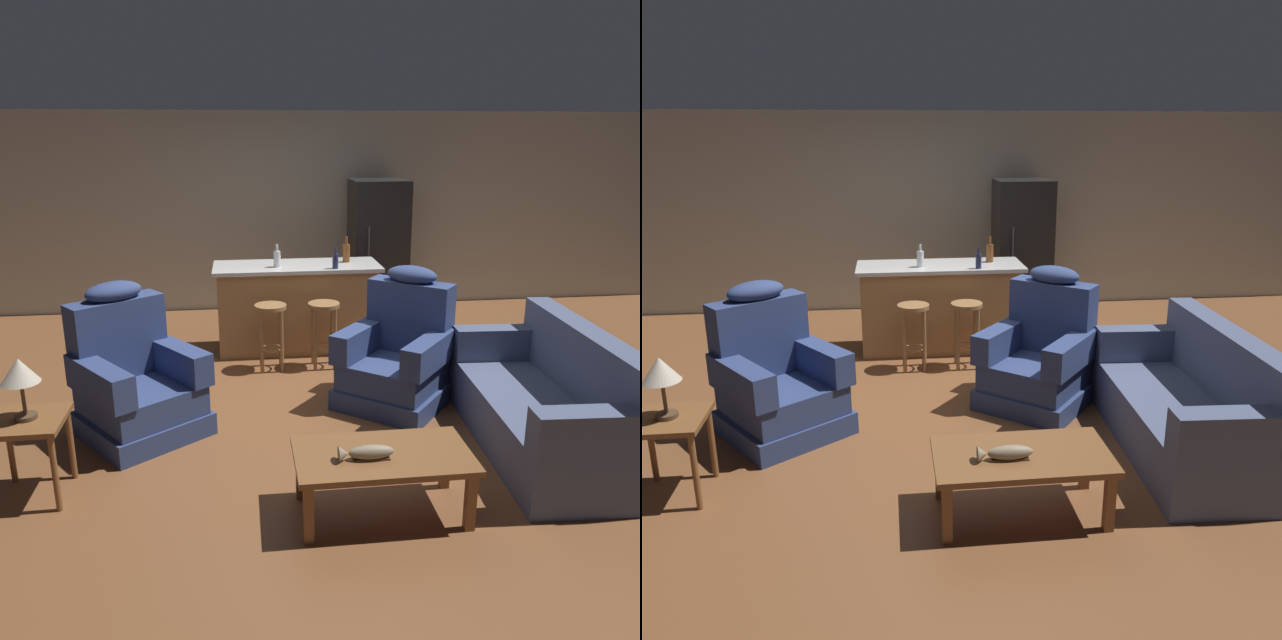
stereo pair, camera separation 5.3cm
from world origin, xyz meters
TOP-DOWN VIEW (x-y plane):
  - ground_plane at (0.00, 0.00)m, footprint 12.00×12.00m
  - back_wall at (0.00, 3.12)m, footprint 12.00×0.05m
  - coffee_table at (0.23, -1.90)m, footprint 1.10×0.60m
  - fish_figurine at (0.11, -1.96)m, footprint 0.34×0.10m
  - couch at (1.66, -1.21)m, footprint 0.95×1.95m
  - recliner_near_lamp at (-1.47, -0.52)m, footprint 1.18×1.18m
  - recliner_near_island at (0.75, -0.22)m, footprint 1.18×1.18m
  - end_table at (-2.01, -1.42)m, footprint 0.48×0.48m
  - table_lamp at (-2.00, -1.42)m, footprint 0.24×0.24m
  - kitchen_island at (0.00, 1.35)m, footprint 1.80×0.70m
  - bar_stool_left at (-0.32, 0.72)m, footprint 0.32×0.32m
  - bar_stool_right at (0.21, 0.72)m, footprint 0.32×0.32m
  - refrigerator at (1.16, 2.55)m, footprint 0.70×0.69m
  - bottle_tall_green at (0.56, 1.43)m, footprint 0.08×0.08m
  - bottle_short_amber at (-0.22, 1.25)m, footprint 0.08×0.08m
  - bottle_wine_dark at (0.38, 1.09)m, footprint 0.06×0.06m

SIDE VIEW (x-z plane):
  - ground_plane at x=0.00m, z-range 0.00..0.00m
  - couch at x=1.66m, z-range -0.13..0.81m
  - coffee_table at x=0.23m, z-range 0.15..0.57m
  - recliner_near_lamp at x=-1.47m, z-range -0.18..1.02m
  - recliner_near_island at x=0.75m, z-range -0.18..1.02m
  - end_table at x=-2.01m, z-range 0.18..0.74m
  - fish_figurine at x=0.11m, z-range 0.41..0.51m
  - bar_stool_left at x=-0.32m, z-range 0.13..0.81m
  - bar_stool_right at x=0.21m, z-range 0.13..0.81m
  - kitchen_island at x=0.00m, z-range 0.00..0.95m
  - table_lamp at x=-2.00m, z-range 0.66..1.07m
  - refrigerator at x=1.16m, z-range 0.00..1.76m
  - bottle_wine_dark at x=0.38m, z-range 0.92..1.15m
  - bottle_short_amber at x=-0.22m, z-range 0.92..1.16m
  - bottle_tall_green at x=0.56m, z-range 0.92..1.20m
  - back_wall at x=0.00m, z-range 0.00..2.60m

